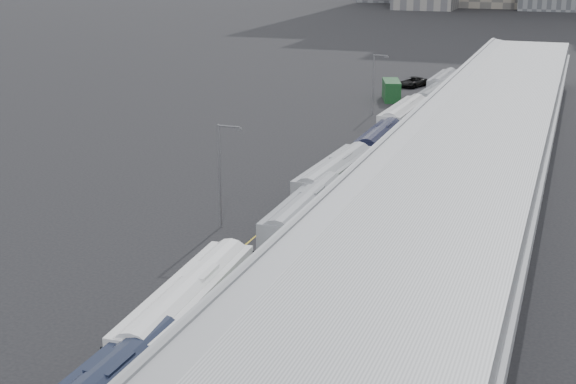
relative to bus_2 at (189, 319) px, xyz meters
The scene contains 17 objects.
sidewalk 24.08m from the bus_2, 72.71° to the left, with size 10.00×170.00×0.12m, color gray.
lane_line 23.24m from the bus_2, 98.33° to the left, with size 0.12×160.00×0.02m, color gold.
depot 25.56m from the bus_2, 64.11° to the left, with size 12.45×160.40×7.20m.
bus_2 is the anchor object (origin of this frame).
bus_3 17.84m from the bus_2, 87.34° to the left, with size 2.99×13.48×3.93m.
bus_4 28.15m from the bus_2, 89.92° to the left, with size 3.44×13.98×4.05m.
bus_5 44.07m from the bus_2, 89.68° to the left, with size 2.80×12.50×3.65m.
bus_6 56.12m from the bus_2, 89.90° to the left, with size 3.36×13.89×4.03m.
bus_7 72.41m from the bus_2, 89.34° to the left, with size 3.26×12.12×3.50m.
bus_8 84.46m from the bus_2, 89.97° to the left, with size 2.83×12.44×3.62m.
tree_1 4.54m from the bus_2, 19.08° to the left, with size 2.24×2.24×4.91m.
tree_2 25.08m from the bus_2, 81.61° to the left, with size 2.59×2.59×5.21m.
tree_3 48.75m from the bus_2, 85.21° to the left, with size 1.75×1.75×4.15m.
street_lamp_near 20.41m from the bus_2, 109.05° to the left, with size 2.04×0.22×8.45m.
street_lamp_far 68.11m from the bus_2, 95.38° to the left, with size 2.04×0.22×8.10m.
shipping_container 79.59m from the bus_2, 94.80° to the left, with size 2.30×6.28×2.91m, color #113919.
suv 92.29m from the bus_2, 93.72° to the left, with size 2.64×5.73×1.59m, color black.
Camera 1 is at (20.91, -4.23, 21.47)m, focal length 50.00 mm.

